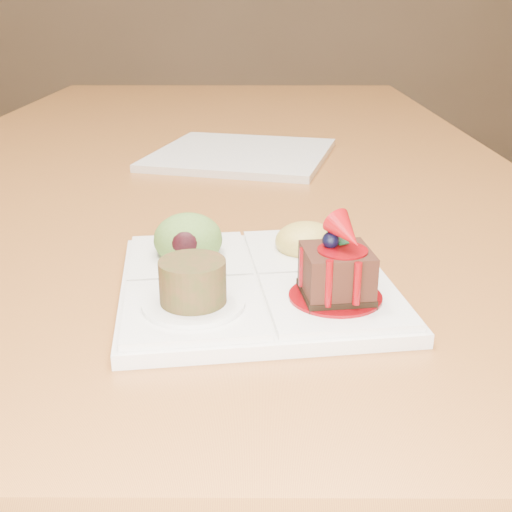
{
  "coord_description": "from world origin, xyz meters",
  "views": [
    {
      "loc": [
        0.09,
        -1.17,
        0.99
      ],
      "look_at": [
        0.09,
        -0.64,
        0.79
      ],
      "focal_mm": 45.0,
      "sensor_mm": 36.0,
      "label": 1
    }
  ],
  "objects": [
    {
      "name": "sampler_plate",
      "position": [
        0.08,
        -0.64,
        0.77
      ],
      "size": [
        0.27,
        0.27,
        0.09
      ],
      "rotation": [
        0.0,
        0.0,
        0.14
      ],
      "color": "white",
      "rests_on": "dining_table"
    },
    {
      "name": "ground",
      "position": [
        0.0,
        0.0,
        0.0
      ],
      "size": [
        6.0,
        6.0,
        0.0
      ],
      "primitive_type": "plane",
      "color": "#512C17"
    },
    {
      "name": "second_plate",
      "position": [
        0.06,
        -0.11,
        0.76
      ],
      "size": [
        0.34,
        0.34,
        0.01
      ],
      "primitive_type": "cube",
      "rotation": [
        0.0,
        0.0,
        -0.24
      ],
      "color": "white",
      "rests_on": "dining_table"
    },
    {
      "name": "dining_table",
      "position": [
        0.0,
        0.0,
        0.68
      ],
      "size": [
        1.0,
        1.8,
        0.75
      ],
      "color": "#9B6628",
      "rests_on": "ground"
    }
  ]
}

